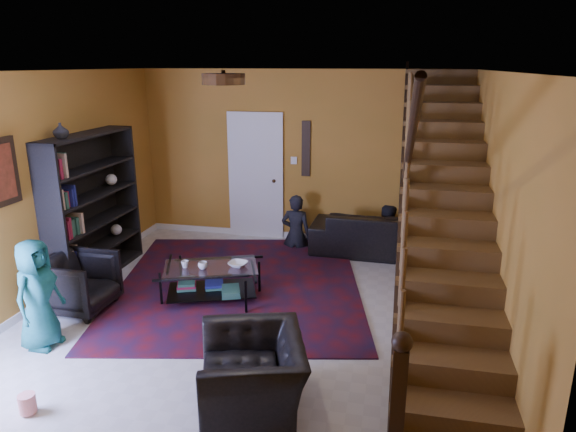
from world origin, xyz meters
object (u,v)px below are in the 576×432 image
Objects in this scene: sofa at (386,234)px; armchair_left at (79,283)px; bookshelf at (94,210)px; coffee_table at (211,280)px; armchair_right at (253,374)px.

armchair_left is (-3.55, -2.71, 0.01)m from sofa.
bookshelf is 1.24m from armchair_left.
armchair_right is at bearing -60.72° from coffee_table.
bookshelf is at bearing -147.22° from armchair_right.
coffee_table is (1.45, 0.62, -0.10)m from armchair_left.
bookshelf is at bearing 20.50° from armchair_left.
bookshelf is 2.00× the size of armchair_right.
coffee_table is at bearing -168.89° from armchair_right.
armchair_left is (0.35, -1.01, -0.62)m from bookshelf.
armchair_right is (2.55, -1.34, -0.02)m from armchair_left.
armchair_right is (2.90, -2.35, -0.64)m from bookshelf.
armchair_right reaches higher than coffee_table.
sofa is 2.97m from coffee_table.
armchair_left is at bearing -156.92° from coffee_table.
coffee_table is (-1.10, 1.96, -0.07)m from armchair_right.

